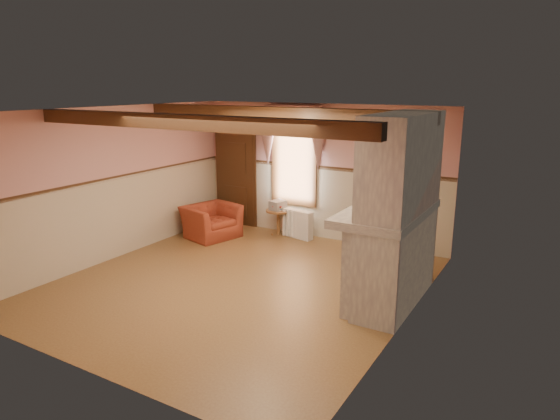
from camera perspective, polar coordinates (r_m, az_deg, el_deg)
The scene contains 26 objects.
floor at distance 8.32m, azimuth -4.73°, elevation -8.34°, with size 5.50×6.00×0.01m, color brown.
ceiling at distance 7.69m, azimuth -5.17°, elevation 11.30°, with size 5.50×6.00×0.01m, color silver.
wall_back at distance 10.43m, azimuth 4.62°, elevation 4.34°, with size 5.50×0.02×2.80m, color tan.
wall_front at distance 5.80m, azimuth -22.32°, elevation -4.84°, with size 5.50×0.02×2.80m, color tan.
wall_left at distance 9.71m, azimuth -18.35°, elevation 2.91°, with size 0.02×6.00×2.80m, color tan.
wall_right at distance 6.73m, azimuth 14.60°, elevation -1.64°, with size 0.02×6.00×2.80m, color tan.
wainscot at distance 8.06m, azimuth -4.84°, elevation -3.41°, with size 5.50×6.00×1.50m, color #BDAC98, non-canonical shape.
chair_rail at distance 7.86m, azimuth -4.96°, elevation 1.80°, with size 5.50×6.00×0.08m, color black, non-canonical shape.
firebox at distance 7.78m, azimuth 10.06°, elevation -6.58°, with size 0.20×0.95×0.90m, color black.
armchair at distance 10.70m, azimuth -7.86°, elevation -1.29°, with size 1.06×0.92×0.69m, color maroon.
side_table at distance 10.80m, azimuth -0.17°, elevation -1.39°, with size 0.55×0.55×0.55m, color brown.
book_stack at distance 10.70m, azimuth -0.24°, elevation 0.55°, with size 0.26×0.32×0.20m, color #B7AD8C.
radiator at distance 10.57m, azimuth 2.05°, elevation -1.60°, with size 0.70×0.18×0.60m, color silver.
bowl at distance 7.49m, azimuth 12.37°, elevation 0.57°, with size 0.33×0.33×0.08m, color brown.
mantel_clock at distance 8.15m, azimuth 13.99°, elevation 2.01°, with size 0.14×0.24×0.20m, color black.
oil_lamp at distance 8.00m, azimuth 13.70°, elevation 2.10°, with size 0.11×0.11×0.28m, color #BB8A34.
candle_red at distance 6.88m, azimuth 10.69°, elevation -0.21°, with size 0.06×0.06×0.16m, color #B01520.
jar_yellow at distance 6.85m, azimuth 10.57°, elevation -0.45°, with size 0.06×0.06×0.12m, color gold.
fireplace at distance 7.37m, azimuth 13.47°, elevation -0.19°, with size 0.85×2.00×2.80m, color gray.
mantel at distance 7.43m, azimuth 12.13°, elevation -0.31°, with size 1.05×2.05×0.12m, color gray.
overmantel_mirror at distance 7.36m, azimuth 11.01°, elevation 4.47°, with size 0.06×1.44×1.04m, color silver.
door at distance 11.49m, azimuth -5.03°, elevation 3.49°, with size 1.10×0.10×2.10m, color black.
window at distance 10.63m, azimuth 1.65°, elevation 5.94°, with size 1.06×0.08×2.02m, color white.
window_drapes at distance 10.48m, azimuth 1.43°, elevation 9.13°, with size 1.30×0.14×1.40m, color gray.
ceiling_beam_front at distance 6.75m, azimuth -11.13°, elevation 9.84°, with size 5.50×0.18×0.20m, color black.
ceiling_beam_back at distance 8.70m, azimuth -0.49°, elevation 11.04°, with size 5.50×0.18×0.20m, color black.
Camera 1 is at (4.45, -6.26, 3.19)m, focal length 32.00 mm.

